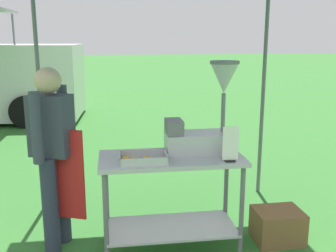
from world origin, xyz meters
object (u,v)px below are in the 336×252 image
(donut_cart, at_px, (171,184))
(donut_tray, at_px, (142,160))
(supply_crate, at_px, (278,226))
(menu_sign, at_px, (230,147))
(vendor, at_px, (53,150))
(donut_fryer, at_px, (205,120))

(donut_cart, bearing_deg, donut_tray, -154.94)
(donut_tray, xyz_separation_m, supply_crate, (1.25, 0.12, -0.73))
(menu_sign, relative_size, vendor, 0.18)
(donut_fryer, relative_size, vendor, 0.49)
(donut_fryer, bearing_deg, donut_tray, -160.15)
(menu_sign, bearing_deg, donut_tray, 173.18)
(donut_cart, height_order, menu_sign, menu_sign)
(donut_tray, distance_m, vendor, 0.80)
(vendor, height_order, supply_crate, vendor)
(donut_fryer, distance_m, menu_sign, 0.36)
(menu_sign, relative_size, supply_crate, 0.67)
(vendor, bearing_deg, donut_tray, -23.06)
(donut_fryer, distance_m, vendor, 1.33)
(donut_cart, xyz_separation_m, vendor, (-1.00, 0.19, 0.29))
(donut_tray, xyz_separation_m, vendor, (-0.74, 0.31, 0.02))
(donut_tray, height_order, supply_crate, donut_tray)
(donut_cart, distance_m, donut_tray, 0.40)
(donut_cart, bearing_deg, donut_fryer, 15.05)
(donut_tray, relative_size, donut_fryer, 0.49)
(donut_cart, distance_m, donut_fryer, 0.62)
(vendor, relative_size, supply_crate, 3.71)
(donut_tray, height_order, menu_sign, menu_sign)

